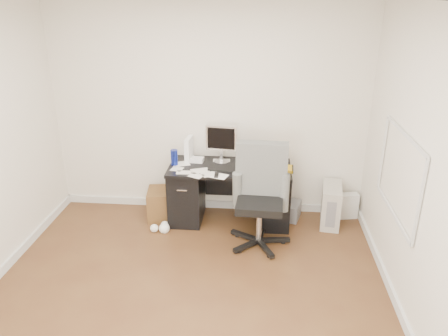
# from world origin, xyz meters

# --- Properties ---
(ground) EXTENTS (4.00, 4.00, 0.00)m
(ground) POSITION_xyz_m (0.00, 0.00, 0.00)
(ground) COLOR #4A2A18
(ground) RESTS_ON ground
(room_shell) EXTENTS (4.02, 4.02, 2.71)m
(room_shell) POSITION_xyz_m (0.03, 0.03, 1.66)
(room_shell) COLOR silver
(room_shell) RESTS_ON ground
(desk) EXTENTS (1.50, 0.70, 0.75)m
(desk) POSITION_xyz_m (0.30, 1.65, 0.40)
(desk) COLOR black
(desk) RESTS_ON ground
(loose_papers) EXTENTS (1.10, 0.60, 0.00)m
(loose_papers) POSITION_xyz_m (0.10, 1.60, 0.75)
(loose_papers) COLOR white
(loose_papers) RESTS_ON desk
(lcd_monitor) EXTENTS (0.41, 0.27, 0.49)m
(lcd_monitor) POSITION_xyz_m (0.18, 1.78, 1.00)
(lcd_monitor) COLOR silver
(lcd_monitor) RESTS_ON desk
(keyboard) EXTENTS (0.52, 0.25, 0.03)m
(keyboard) POSITION_xyz_m (0.30, 1.53, 0.76)
(keyboard) COLOR black
(keyboard) RESTS_ON desk
(computer_mouse) EXTENTS (0.09, 0.09, 0.07)m
(computer_mouse) POSITION_xyz_m (0.69, 1.67, 0.78)
(computer_mouse) COLOR silver
(computer_mouse) RESTS_ON desk
(travel_mug) EXTENTS (0.11, 0.11, 0.20)m
(travel_mug) POSITION_xyz_m (-0.39, 1.65, 0.85)
(travel_mug) COLOR #162598
(travel_mug) RESTS_ON desk
(white_binder) EXTENTS (0.14, 0.27, 0.30)m
(white_binder) POSITION_xyz_m (-0.23, 1.83, 0.90)
(white_binder) COLOR white
(white_binder) RESTS_ON desk
(magazine_file) EXTENTS (0.15, 0.23, 0.24)m
(magazine_file) POSITION_xyz_m (0.88, 1.85, 0.87)
(magazine_file) COLOR #9D7A4C
(magazine_file) RESTS_ON desk
(pen_cup) EXTENTS (0.11, 0.11, 0.25)m
(pen_cup) POSITION_xyz_m (0.61, 1.89, 0.88)
(pen_cup) COLOR brown
(pen_cup) RESTS_ON desk
(yellow_book) EXTENTS (0.17, 0.21, 0.03)m
(yellow_book) POSITION_xyz_m (0.99, 1.59, 0.77)
(yellow_book) COLOR yellow
(yellow_book) RESTS_ON desk
(paper_remote) EXTENTS (0.27, 0.24, 0.02)m
(paper_remote) POSITION_xyz_m (0.18, 1.35, 0.76)
(paper_remote) COLOR white
(paper_remote) RESTS_ON desk
(office_chair) EXTENTS (0.71, 0.71, 1.19)m
(office_chair) POSITION_xyz_m (0.68, 1.12, 0.60)
(office_chair) COLOR #4E514E
(office_chair) RESTS_ON ground
(pc_tower) EXTENTS (0.30, 0.54, 0.52)m
(pc_tower) POSITION_xyz_m (1.58, 1.69, 0.26)
(pc_tower) COLOR #A7A397
(pc_tower) RESTS_ON ground
(shopping_bag) EXTENTS (0.28, 0.22, 0.34)m
(shopping_bag) POSITION_xyz_m (1.83, 1.86, 0.17)
(shopping_bag) COLOR silver
(shopping_bag) RESTS_ON ground
(wicker_basket) EXTENTS (0.44, 0.44, 0.39)m
(wicker_basket) POSITION_xyz_m (-0.56, 1.65, 0.20)
(wicker_basket) COLOR #453114
(wicker_basket) RESTS_ON ground
(desk_printer) EXTENTS (0.44, 0.39, 0.22)m
(desk_printer) POSITION_xyz_m (1.02, 1.80, 0.11)
(desk_printer) COLOR slate
(desk_printer) RESTS_ON ground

